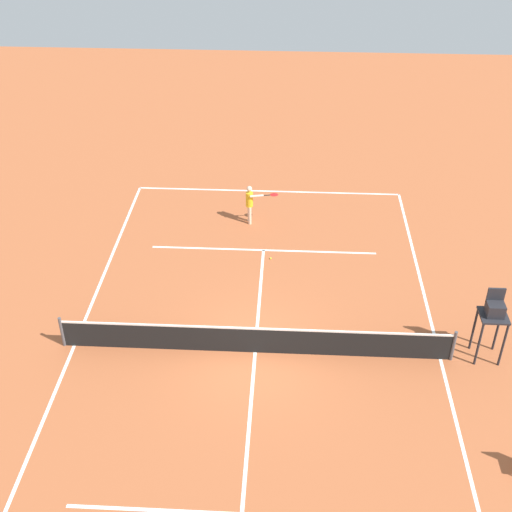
{
  "coord_description": "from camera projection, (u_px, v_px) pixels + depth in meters",
  "views": [
    {
      "loc": [
        -0.86,
        15.3,
        13.86
      ],
      "look_at": [
        0.19,
        -4.04,
        0.8
      ],
      "focal_mm": 47.22,
      "sensor_mm": 36.0,
      "label": 1
    }
  ],
  "objects": [
    {
      "name": "court_lines",
      "position": [
        255.0,
        352.0,
        20.45
      ],
      "size": [
        11.26,
        20.59,
        0.01
      ],
      "color": "white",
      "rests_on": "ground"
    },
    {
      "name": "umpire_chair",
      "position": [
        494.0,
        314.0,
        19.41
      ],
      "size": [
        0.8,
        0.8,
        2.41
      ],
      "color": "#232328",
      "rests_on": "ground"
    },
    {
      "name": "ground_plane",
      "position": [
        255.0,
        352.0,
        20.45
      ],
      "size": [
        60.0,
        60.0,
        0.0
      ],
      "primitive_type": "plane",
      "color": "#AD5933"
    },
    {
      "name": "player_serving",
      "position": [
        251.0,
        201.0,
        26.24
      ],
      "size": [
        1.29,
        0.45,
        1.62
      ],
      "rotation": [
        0.0,
        0.0,
        1.78
      ],
      "color": "beige",
      "rests_on": "ground"
    },
    {
      "name": "tennis_ball",
      "position": [
        271.0,
        258.0,
        24.6
      ],
      "size": [
        0.07,
        0.07,
        0.07
      ],
      "primitive_type": "sphere",
      "color": "#CCE033",
      "rests_on": "ground"
    },
    {
      "name": "tennis_net",
      "position": [
        255.0,
        340.0,
        20.17
      ],
      "size": [
        11.86,
        0.1,
        1.07
      ],
      "color": "#4C4C51",
      "rests_on": "ground"
    }
  ]
}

